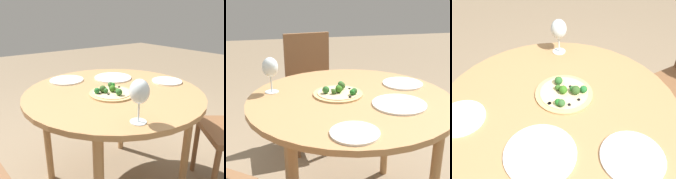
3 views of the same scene
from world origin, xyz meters
The scene contains 6 objects.
dining_table centered at (0.00, 0.00, 0.67)m, with size 1.10×1.10×0.75m.
pizza centered at (-0.06, -0.05, 0.76)m, with size 0.27×0.27×0.06m.
wine_glass centered at (-0.17, -0.41, 0.89)m, with size 0.09×0.09×0.20m.
plate_near centered at (0.15, 0.21, 0.75)m, with size 0.27×0.27×0.01m.
plate_far centered at (0.41, -0.09, 0.75)m, with size 0.21×0.21×0.01m.
plate_side centered at (-0.15, 0.36, 0.75)m, with size 0.24×0.24×0.01m.
Camera 3 is at (0.28, 0.74, 1.54)m, focal length 40.00 mm.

